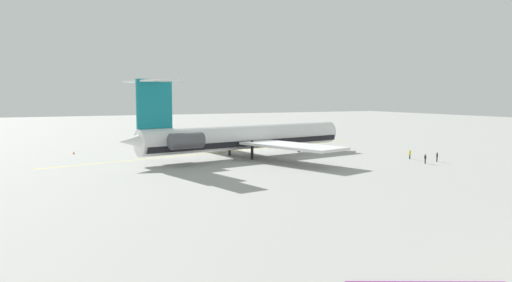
{
  "coord_description": "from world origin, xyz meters",
  "views": [
    {
      "loc": [
        42.83,
        94.88,
        11.69
      ],
      "look_at": [
        3.86,
        15.3,
        3.35
      ],
      "focal_mm": 34.49,
      "sensor_mm": 36.0,
      "label": 1
    }
  ],
  "objects_px": {
    "main_jetliner": "(241,137)",
    "ground_crew_near_tail": "(410,153)",
    "ground_crew_portside": "(425,158)",
    "safety_cone_wingtip": "(74,153)",
    "ground_crew_near_nose": "(437,156)",
    "safety_cone_nose": "(277,140)"
  },
  "relations": [
    {
      "from": "safety_cone_nose",
      "to": "safety_cone_wingtip",
      "type": "relative_size",
      "value": 1.0
    },
    {
      "from": "ground_crew_near_tail",
      "to": "safety_cone_nose",
      "type": "bearing_deg",
      "value": -98.0
    },
    {
      "from": "ground_crew_near_tail",
      "to": "safety_cone_wingtip",
      "type": "bearing_deg",
      "value": -47.03
    },
    {
      "from": "main_jetliner",
      "to": "ground_crew_near_tail",
      "type": "bearing_deg",
      "value": -41.35
    },
    {
      "from": "ground_crew_near_tail",
      "to": "ground_crew_portside",
      "type": "bearing_deg",
      "value": 57.3
    },
    {
      "from": "main_jetliner",
      "to": "safety_cone_nose",
      "type": "bearing_deg",
      "value": 39.58
    },
    {
      "from": "safety_cone_nose",
      "to": "safety_cone_wingtip",
      "type": "bearing_deg",
      "value": 8.38
    },
    {
      "from": "main_jetliner",
      "to": "ground_crew_portside",
      "type": "height_order",
      "value": "main_jetliner"
    },
    {
      "from": "main_jetliner",
      "to": "ground_crew_portside",
      "type": "distance_m",
      "value": 32.94
    },
    {
      "from": "main_jetliner",
      "to": "safety_cone_wingtip",
      "type": "relative_size",
      "value": 88.73
    },
    {
      "from": "ground_crew_near_nose",
      "to": "ground_crew_near_tail",
      "type": "xyz_separation_m",
      "value": [
        1.64,
        -4.87,
        -0.01
      ]
    },
    {
      "from": "main_jetliner",
      "to": "safety_cone_nose",
      "type": "height_order",
      "value": "main_jetliner"
    },
    {
      "from": "ground_crew_portside",
      "to": "main_jetliner",
      "type": "bearing_deg",
      "value": 58.29
    },
    {
      "from": "ground_crew_near_nose",
      "to": "ground_crew_portside",
      "type": "xyz_separation_m",
      "value": [
        3.54,
        0.78,
        -0.07
      ]
    },
    {
      "from": "ground_crew_near_tail",
      "to": "ground_crew_portside",
      "type": "distance_m",
      "value": 5.97
    },
    {
      "from": "ground_crew_near_nose",
      "to": "safety_cone_nose",
      "type": "xyz_separation_m",
      "value": [
        6.21,
        -47.29,
        -0.84
      ]
    },
    {
      "from": "ground_crew_portside",
      "to": "safety_cone_wingtip",
      "type": "distance_m",
      "value": 66.36
    },
    {
      "from": "ground_crew_near_nose",
      "to": "ground_crew_portside",
      "type": "distance_m",
      "value": 3.63
    },
    {
      "from": "safety_cone_wingtip",
      "to": "ground_crew_near_nose",
      "type": "bearing_deg",
      "value": 144.44
    },
    {
      "from": "ground_crew_portside",
      "to": "safety_cone_wingtip",
      "type": "bearing_deg",
      "value": 61.36
    },
    {
      "from": "main_jetliner",
      "to": "ground_crew_near_nose",
      "type": "relative_size",
      "value": 27.83
    },
    {
      "from": "ground_crew_portside",
      "to": "safety_cone_nose",
      "type": "xyz_separation_m",
      "value": [
        2.66,
        -48.07,
        -0.76
      ]
    }
  ]
}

